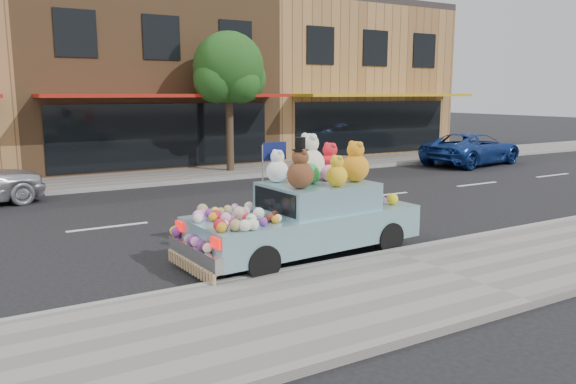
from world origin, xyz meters
TOP-DOWN VIEW (x-y plane):
  - ground at (0.00, 0.00)m, footprint 120.00×120.00m
  - near_sidewalk at (0.00, -6.50)m, footprint 60.00×3.00m
  - far_sidewalk at (0.00, 6.50)m, footprint 60.00×3.00m
  - near_kerb at (0.00, -5.00)m, footprint 60.00×0.12m
  - far_kerb at (0.00, 5.00)m, footprint 60.00×0.12m
  - storefront_mid at (0.00, 11.97)m, footprint 10.00×9.80m
  - storefront_right at (10.00, 11.97)m, footprint 10.00×9.80m
  - street_tree at (2.03, 6.55)m, footprint 3.00×2.70m
  - car_blue at (11.90, 3.74)m, footprint 5.18×3.02m
  - art_car at (-1.30, -4.12)m, footprint 4.59×2.05m

SIDE VIEW (x-z plane):
  - ground at x=0.00m, z-range 0.00..0.00m
  - near_sidewalk at x=0.00m, z-range 0.00..0.12m
  - far_sidewalk at x=0.00m, z-range 0.00..0.12m
  - near_kerb at x=0.00m, z-range 0.00..0.13m
  - far_kerb at x=0.00m, z-range 0.00..0.13m
  - car_blue at x=11.90m, z-range 0.00..1.35m
  - art_car at x=-1.30m, z-range -0.31..1.93m
  - storefront_mid at x=0.00m, z-range -0.01..7.29m
  - storefront_right at x=10.00m, z-range -0.01..7.29m
  - street_tree at x=2.03m, z-range 1.08..6.30m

